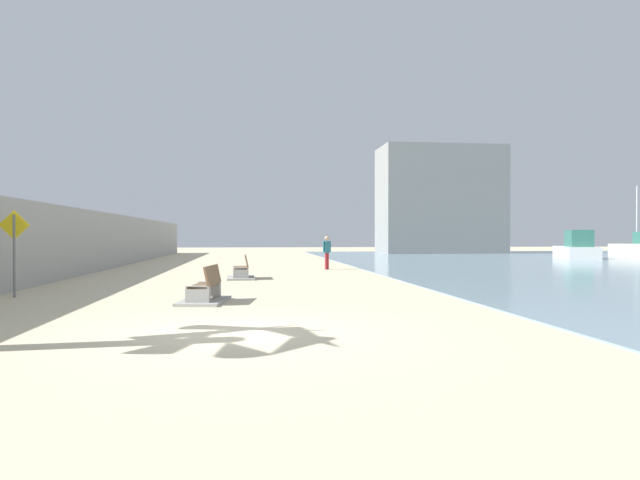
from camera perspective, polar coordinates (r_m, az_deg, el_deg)
name	(u,v)px	position (r m, az deg, el deg)	size (l,w,h in m)	color
ground_plane	(245,272)	(28.74, -7.33, -3.09)	(120.00, 120.00, 0.00)	beige
seawall	(85,242)	(29.72, -21.95, -0.15)	(0.80, 64.00, 2.95)	#9E9E99
bench_near	(205,294)	(15.76, -11.14, -5.14)	(1.38, 2.23, 0.98)	#9E9E99
bench_far	(242,273)	(24.10, -7.65, -3.21)	(1.14, 2.12, 0.98)	#9E9E99
person_walking	(327,250)	(30.44, 0.67, -0.96)	(0.46, 0.33, 1.75)	#B22D33
boat_far_left	(577,248)	(48.25, 23.71, -0.74)	(4.09, 6.69, 2.15)	white
pedestrian_sign	(14,243)	(18.83, -27.63, -0.27)	(0.85, 0.08, 2.49)	slate
harbor_building	(440,200)	(59.86, 11.60, 3.80)	(12.00, 6.00, 10.59)	gray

